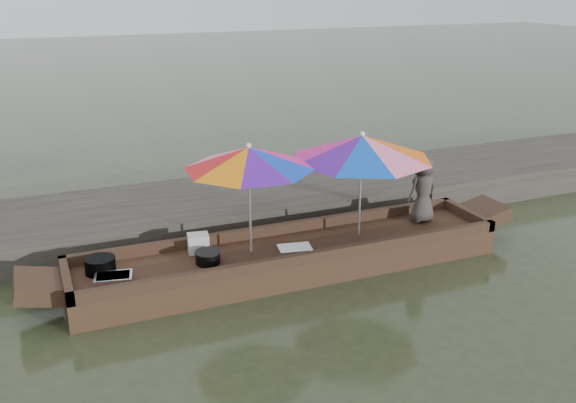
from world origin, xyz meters
name	(u,v)px	position (x,y,z in m)	size (l,w,h in m)	color
water	(291,271)	(0.00, 0.00, 0.00)	(80.00, 80.00, 0.00)	#2C341F
dock	(240,205)	(0.00, 2.20, 0.25)	(22.00, 2.20, 0.50)	#2D2B26
boat_hull	(291,259)	(0.00, 0.00, 0.17)	(6.03, 1.20, 0.35)	#3C2516
cooking_pot	(100,265)	(-2.54, 0.21, 0.45)	(0.39, 0.39, 0.20)	black
tray_crayfish	(114,279)	(-2.42, -0.13, 0.39)	(0.45, 0.31, 0.09)	silver
tray_scallop	(295,249)	(0.01, -0.13, 0.38)	(0.45, 0.31, 0.06)	silver
charcoal_grill	(208,258)	(-1.20, -0.04, 0.43)	(0.32, 0.32, 0.15)	black
supply_bag	(198,243)	(-1.22, 0.35, 0.48)	(0.28, 0.22, 0.26)	silver
vendor	(423,190)	(2.25, 0.19, 0.86)	(0.50, 0.33, 1.02)	#3A3531
umbrella_bow	(250,201)	(-0.59, 0.00, 1.12)	(1.71, 1.71, 1.55)	yellow
umbrella_stern	(360,186)	(1.06, 0.00, 1.12)	(1.99, 1.99, 1.55)	green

